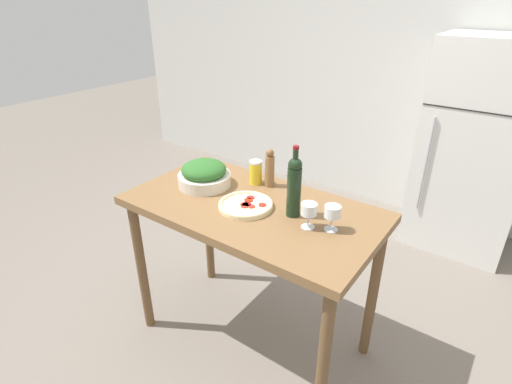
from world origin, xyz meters
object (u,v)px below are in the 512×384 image
(refrigerator, at_px, (475,149))
(homemade_pizza, at_px, (246,205))
(wine_bottle, at_px, (294,185))
(salad_bowl, at_px, (204,174))
(pepper_mill, at_px, (270,169))
(wine_glass_near, at_px, (309,211))
(salt_canister, at_px, (256,172))
(wine_glass_far, at_px, (332,213))

(refrigerator, bearing_deg, homemade_pizza, -111.83)
(wine_bottle, height_order, salad_bowl, wine_bottle)
(pepper_mill, distance_m, homemade_pizza, 0.30)
(homemade_pizza, bearing_deg, wine_glass_near, 2.53)
(wine_glass_near, xyz_separation_m, salad_bowl, (-0.70, 0.06, -0.02))
(wine_bottle, xyz_separation_m, salt_canister, (-0.36, 0.19, -0.09))
(wine_glass_far, height_order, salad_bowl, salad_bowl)
(wine_bottle, relative_size, salad_bowl, 1.22)
(pepper_mill, height_order, salt_canister, pepper_mill)
(wine_glass_near, bearing_deg, wine_bottle, 152.84)
(refrigerator, bearing_deg, salad_bowl, -121.21)
(wine_glass_far, height_order, pepper_mill, pepper_mill)
(refrigerator, relative_size, salad_bowl, 5.59)
(pepper_mill, distance_m, salad_bowl, 0.37)
(salad_bowl, bearing_deg, wine_glass_near, -4.79)
(wine_bottle, distance_m, wine_glass_near, 0.15)
(wine_glass_far, xyz_separation_m, homemade_pizza, (-0.45, -0.06, -0.08))
(wine_glass_near, height_order, wine_glass_far, same)
(refrigerator, xyz_separation_m, pepper_mill, (-0.81, -1.63, 0.21))
(wine_glass_near, height_order, salad_bowl, salad_bowl)
(pepper_mill, xyz_separation_m, salad_bowl, (-0.30, -0.21, -0.04))
(refrigerator, xyz_separation_m, wine_glass_far, (-0.32, -1.86, 0.20))
(homemade_pizza, xyz_separation_m, salt_canister, (-0.13, 0.26, 0.05))
(homemade_pizza, distance_m, salt_canister, 0.30)
(salad_bowl, relative_size, homemade_pizza, 1.06)
(wine_glass_far, bearing_deg, wine_glass_near, -156.59)
(refrigerator, bearing_deg, wine_glass_near, -102.36)
(salt_canister, bearing_deg, wine_glass_near, -27.44)
(wine_bottle, relative_size, wine_glass_far, 2.88)
(wine_glass_near, relative_size, homemade_pizza, 0.45)
(wine_bottle, bearing_deg, wine_glass_far, -4.76)
(pepper_mill, distance_m, salt_canister, 0.09)
(refrigerator, relative_size, pepper_mill, 7.48)
(wine_glass_far, relative_size, homemade_pizza, 0.45)
(salad_bowl, height_order, salt_canister, salad_bowl)
(refrigerator, height_order, salad_bowl, refrigerator)
(pepper_mill, height_order, homemade_pizza, pepper_mill)
(refrigerator, height_order, homemade_pizza, refrigerator)
(homemade_pizza, bearing_deg, salad_bowl, 167.99)
(wine_glass_near, xyz_separation_m, salt_canister, (-0.48, 0.25, -0.02))
(wine_bottle, height_order, salt_canister, wine_bottle)
(pepper_mill, bearing_deg, salt_canister, -168.10)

